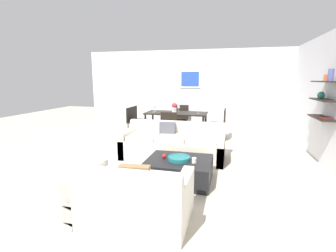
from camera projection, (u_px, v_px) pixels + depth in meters
name	position (u px, v px, depth m)	size (l,w,h in m)	color
ground_plane	(174.00, 163.00, 5.22)	(18.00, 18.00, 0.00)	#BCB29E
back_wall_unit	(206.00, 91.00, 8.26)	(8.40, 0.09, 2.70)	silver
right_wall_shelf_unit	(332.00, 100.00, 4.81)	(0.34, 8.20, 2.70)	silver
sofa_beige	(173.00, 145.00, 5.51)	(2.25, 0.90, 0.78)	beige
loveseat_white	(132.00, 198.00, 3.06)	(1.42, 0.90, 0.78)	silver
coffee_table	(179.00, 170.00, 4.29)	(1.11, 0.94, 0.38)	black
decorative_bowl	(179.00, 158.00, 4.22)	(0.39, 0.39, 0.07)	#19666B
candle_jar	(194.00, 160.00, 4.08)	(0.08, 0.08, 0.09)	silver
apple_on_coffee_table	(164.00, 156.00, 4.33)	(0.07, 0.07, 0.07)	red
dining_table	(176.00, 115.00, 7.46)	(1.84, 0.84, 0.75)	black
dining_chair_left_near	(133.00, 120.00, 7.63)	(0.44, 0.44, 0.88)	black
dining_chair_right_far	(221.00, 121.00, 7.36)	(0.44, 0.44, 0.88)	black
dining_chair_head	(181.00, 116.00, 8.28)	(0.44, 0.44, 0.88)	black
dining_chair_foot	(170.00, 125.00, 6.71)	(0.44, 0.44, 0.88)	black
dining_chair_right_near	(220.00, 123.00, 6.99)	(0.44, 0.44, 0.88)	black
dining_chair_left_far	(137.00, 118.00, 8.00)	(0.44, 0.44, 0.88)	black
wine_glass_left_near	(154.00, 108.00, 7.49)	(0.08, 0.08, 0.18)	silver
wine_glass_right_near	(198.00, 110.00, 7.16)	(0.06, 0.06, 0.17)	silver
wine_glass_head	(179.00, 107.00, 7.77)	(0.08, 0.08, 0.19)	silver
wine_glass_left_far	(156.00, 107.00, 7.69)	(0.06, 0.06, 0.19)	silver
wine_glass_foot	(173.00, 110.00, 7.08)	(0.07, 0.07, 0.16)	silver
centerpiece_vase	(174.00, 107.00, 7.49)	(0.16, 0.16, 0.28)	silver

